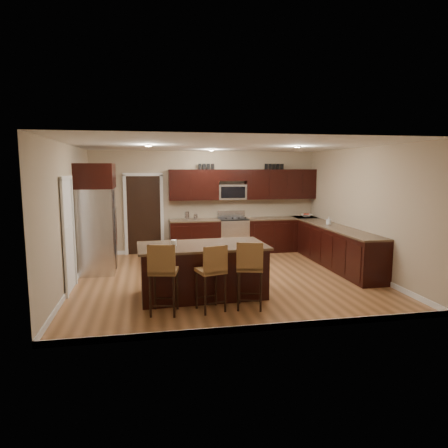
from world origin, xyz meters
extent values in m
plane|color=#A36D41|center=(0.00, 0.00, 0.00)|extent=(6.00, 6.00, 0.00)
plane|color=silver|center=(0.00, 0.00, 2.70)|extent=(6.00, 6.00, 0.00)
plane|color=tan|center=(0.00, 2.75, 1.35)|extent=(6.00, 0.00, 6.00)
plane|color=tan|center=(-3.00, 0.00, 1.35)|extent=(0.00, 5.50, 5.50)
plane|color=tan|center=(3.00, 0.00, 1.35)|extent=(0.00, 5.50, 5.50)
cube|color=black|center=(-0.35, 2.45, 0.44)|extent=(1.30, 0.60, 0.88)
cube|color=black|center=(2.03, 2.45, 0.44)|extent=(1.94, 0.60, 0.88)
cube|color=black|center=(2.70, 0.48, 0.44)|extent=(0.60, 3.35, 0.88)
cube|color=brown|center=(-0.35, 2.45, 0.90)|extent=(1.30, 0.63, 0.04)
cube|color=brown|center=(2.03, 2.45, 0.90)|extent=(1.94, 0.63, 0.04)
cube|color=brown|center=(2.70, 0.48, 0.90)|extent=(0.63, 3.35, 0.04)
cube|color=black|center=(-0.35, 2.58, 1.82)|extent=(1.30, 0.33, 0.80)
cube|color=black|center=(2.03, 2.58, 1.82)|extent=(1.94, 0.33, 0.80)
cube|color=black|center=(0.68, 2.58, 2.07)|extent=(0.76, 0.33, 0.30)
cube|color=silver|center=(0.68, 2.45, 0.45)|extent=(0.76, 0.64, 0.90)
cube|color=black|center=(0.68, 2.45, 0.91)|extent=(0.76, 0.60, 0.03)
cube|color=black|center=(0.68, 2.15, 0.45)|extent=(0.65, 0.01, 0.45)
cube|color=silver|center=(0.68, 2.72, 1.02)|extent=(0.76, 0.05, 0.18)
cube|color=silver|center=(0.68, 2.60, 1.62)|extent=(0.76, 0.31, 0.40)
cube|color=black|center=(-1.65, 2.73, 1.03)|extent=(0.85, 0.03, 2.06)
cube|color=white|center=(-2.98, -0.30, 1.02)|extent=(0.03, 0.80, 2.04)
cube|color=black|center=(-0.61, -1.01, 0.44)|extent=(2.18, 1.15, 0.88)
cube|color=brown|center=(-0.61, -1.01, 0.90)|extent=(2.28, 1.26, 0.04)
cube|color=black|center=(-0.61, -1.01, 0.04)|extent=(2.09, 1.07, 0.09)
cube|color=olive|center=(-1.32, -1.79, 0.68)|extent=(0.50, 0.50, 0.06)
cube|color=olive|center=(-1.36, -1.98, 0.90)|extent=(0.42, 0.12, 0.45)
cylinder|color=black|center=(-1.50, -1.97, 0.33)|extent=(0.04, 0.04, 0.65)
cylinder|color=black|center=(-1.14, -1.97, 0.33)|extent=(0.04, 0.04, 0.65)
cylinder|color=black|center=(-1.50, -1.61, 0.33)|extent=(0.04, 0.04, 0.65)
cylinder|color=black|center=(-1.14, -1.61, 0.33)|extent=(0.04, 0.04, 0.65)
cube|color=olive|center=(-0.59, -1.79, 0.65)|extent=(0.50, 0.50, 0.06)
cube|color=olive|center=(-0.54, -1.97, 0.86)|extent=(0.40, 0.15, 0.43)
cylinder|color=black|center=(-0.76, -1.97, 0.31)|extent=(0.03, 0.03, 0.62)
cylinder|color=black|center=(-0.41, -1.97, 0.31)|extent=(0.03, 0.03, 0.62)
cylinder|color=black|center=(-0.76, -1.62, 0.31)|extent=(0.03, 0.03, 0.62)
cylinder|color=black|center=(-0.41, -1.62, 0.31)|extent=(0.03, 0.03, 0.62)
cube|color=olive|center=(0.06, -1.79, 0.67)|extent=(0.51, 0.51, 0.06)
cube|color=olive|center=(0.00, -1.97, 0.89)|extent=(0.41, 0.15, 0.44)
cylinder|color=black|center=(-0.12, -1.97, 0.32)|extent=(0.04, 0.04, 0.64)
cylinder|color=black|center=(0.23, -1.97, 0.32)|extent=(0.04, 0.04, 0.64)
cylinder|color=black|center=(-0.12, -1.62, 0.32)|extent=(0.04, 0.04, 0.64)
cylinder|color=black|center=(0.23, -1.62, 0.32)|extent=(0.04, 0.04, 0.64)
cube|color=silver|center=(-2.62, 1.00, 0.91)|extent=(0.72, 0.91, 1.83)
cube|color=black|center=(-2.26, 1.00, 0.91)|extent=(0.01, 0.02, 1.74)
cylinder|color=silver|center=(-2.23, 0.92, 1.00)|extent=(0.02, 0.02, 0.81)
cylinder|color=silver|center=(-2.23, 1.08, 1.00)|extent=(0.02, 0.02, 0.81)
cube|color=black|center=(-2.62, 1.00, 2.09)|extent=(0.78, 0.97, 0.52)
cube|color=brown|center=(0.60, 1.90, 0.01)|extent=(0.97, 0.74, 0.01)
imported|color=silver|center=(2.75, 2.45, 0.96)|extent=(0.38, 0.38, 0.08)
imported|color=#B2B2B2|center=(2.70, 0.96, 1.01)|extent=(0.10, 0.10, 0.18)
cylinder|color=silver|center=(-0.55, 2.45, 1.03)|extent=(0.12, 0.12, 0.22)
cylinder|color=silver|center=(-0.32, 2.45, 0.99)|extent=(0.11, 0.11, 0.14)
cylinder|color=white|center=(-1.11, -1.01, 0.97)|extent=(0.10, 0.10, 0.10)
camera|label=1|loc=(-1.52, -7.86, 2.25)|focal=32.00mm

